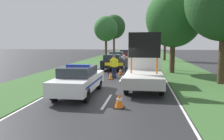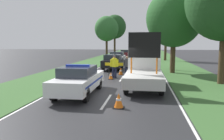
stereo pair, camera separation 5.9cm
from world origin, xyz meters
name	(u,v)px [view 1 (the left image)]	position (x,y,z in m)	size (l,w,h in m)	color
ground_plane	(113,92)	(0.00, 0.00, 0.00)	(160.00, 160.00, 0.00)	#28282B
lane_markings	(131,64)	(0.00, 17.19, 0.00)	(6.81, 69.41, 0.01)	silver
grass_verge_left	(94,61)	(-5.68, 20.00, 0.01)	(4.45, 120.00, 0.03)	#38602D
grass_verge_right	(172,62)	(5.68, 20.00, 0.01)	(4.45, 120.00, 0.03)	#38602D
police_car	(79,80)	(-1.73, -0.81, 0.80)	(1.82, 4.90, 1.63)	white
work_truck	(144,68)	(1.73, 1.99, 1.14)	(2.10, 5.57, 3.35)	white
road_barrier	(125,65)	(0.13, 6.03, 0.93)	(3.35, 0.08, 1.12)	black
police_officer	(114,65)	(-0.60, 4.87, 1.07)	(0.65, 0.41, 1.81)	#191E38
pedestrian_civilian	(127,65)	(0.36, 5.48, 1.01)	(0.62, 0.39, 1.72)	#191E38
traffic_cone_near_police	(111,76)	(-0.79, 4.33, 0.26)	(0.38, 0.38, 0.52)	black
traffic_cone_centre_front	(119,101)	(0.70, -2.98, 0.32)	(0.47, 0.47, 0.65)	black
traffic_cone_near_truck	(120,71)	(-0.29, 6.77, 0.30)	(0.44, 0.44, 0.61)	black
queued_car_sedan_black	(113,62)	(-1.54, 10.54, 0.80)	(1.85, 4.18, 1.57)	black
queued_car_van_white	(117,58)	(-1.80, 16.08, 0.85)	(1.83, 4.05, 1.63)	silver
queued_car_sedan_silver	(144,55)	(1.70, 22.91, 0.81)	(1.82, 4.21, 1.54)	#B2B2B7
queued_car_wagon_maroon	(125,54)	(-1.93, 29.21, 0.77)	(1.76, 3.91, 1.49)	maroon
roadside_tree_near_left	(114,27)	(-4.82, 35.41, 6.20)	(4.88, 4.88, 8.79)	#42301E
roadside_tree_near_right	(174,18)	(4.31, 8.63, 4.98)	(5.01, 5.01, 7.63)	#42301E
roadside_tree_mid_left	(106,29)	(-5.33, 28.25, 5.35)	(4.39, 4.39, 7.69)	#42301E
roadside_tree_far_left	(165,28)	(4.95, 23.52, 5.16)	(3.49, 3.49, 7.03)	#42301E
utility_pole	(172,27)	(4.41, 10.85, 4.38)	(1.20, 0.20, 8.53)	#473828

